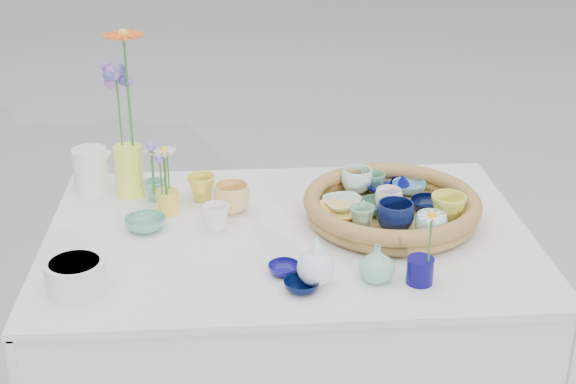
{
  "coord_description": "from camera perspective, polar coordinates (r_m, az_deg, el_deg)",
  "views": [
    {
      "loc": [
        -0.13,
        -1.86,
        1.72
      ],
      "look_at": [
        0.0,
        0.02,
        0.87
      ],
      "focal_mm": 50.0,
      "sensor_mm": 36.0,
      "label": 1
    }
  ],
  "objects": [
    {
      "name": "loose_ceramic_0",
      "position": [
        2.27,
        -6.15,
        0.31
      ],
      "size": [
        0.1,
        0.1,
        0.07
      ],
      "primitive_type": "imported",
      "rotation": [
        0.0,
        0.0,
        -0.25
      ],
      "color": "yellow",
      "rests_on": "display_table"
    },
    {
      "name": "tray_ceramic_1",
      "position": [
        2.2,
        9.93,
        -0.91
      ],
      "size": [
        0.12,
        0.12,
        0.03
      ],
      "primitive_type": "imported",
      "rotation": [
        0.0,
        0.0,
        0.25
      ],
      "color": "black",
      "rests_on": "wicker_tray"
    },
    {
      "name": "bud_vase_paleblue",
      "position": [
        1.83,
        2.0,
        -4.76
      ],
      "size": [
        0.11,
        0.11,
        0.13
      ],
      "primitive_type": null,
      "rotation": [
        0.0,
        0.0,
        0.41
      ],
      "color": "white",
      "rests_on": "display_table"
    },
    {
      "name": "loose_ceramic_3",
      "position": [
        2.1,
        -5.13,
        -1.79
      ],
      "size": [
        0.09,
        0.09,
        0.07
      ],
      "primitive_type": "imported",
      "rotation": [
        0.0,
        0.0,
        -0.33
      ],
      "color": "white",
      "rests_on": "display_table"
    },
    {
      "name": "tray_ceramic_0",
      "position": [
        2.3,
        6.84,
        0.48
      ],
      "size": [
        0.16,
        0.16,
        0.03
      ],
      "primitive_type": "imported",
      "rotation": [
        0.0,
        0.0,
        0.23
      ],
      "color": "#030574",
      "rests_on": "wicker_tray"
    },
    {
      "name": "tray_ceramic_7",
      "position": [
        2.18,
        7.16,
        -0.52
      ],
      "size": [
        0.08,
        0.08,
        0.06
      ],
      "primitive_type": "imported",
      "rotation": [
        0.0,
        0.0,
        -0.07
      ],
      "color": "white",
      "rests_on": "wicker_tray"
    },
    {
      "name": "daisy_cup",
      "position": [
        2.21,
        -8.53,
        -0.7
      ],
      "size": [
        0.08,
        0.08,
        0.07
      ],
      "primitive_type": "cylinder",
      "rotation": [
        0.0,
        0.0,
        -0.38
      ],
      "color": "yellow",
      "rests_on": "display_table"
    },
    {
      "name": "tray_ceramic_5",
      "position": [
        2.18,
        3.96,
        -0.84
      ],
      "size": [
        0.13,
        0.13,
        0.03
      ],
      "primitive_type": "imported",
      "rotation": [
        0.0,
        0.0,
        0.23
      ],
      "color": "#ADD9CA",
      "rests_on": "wicker_tray"
    },
    {
      "name": "gerbera",
      "position": [
        2.25,
        -11.29,
        7.02
      ],
      "size": [
        0.14,
        0.14,
        0.33
      ],
      "primitive_type": null,
      "rotation": [
        0.0,
        0.0,
        -0.09
      ],
      "color": "#FB5912",
      "rests_on": "tall_vase_yellow"
    },
    {
      "name": "tall_vase_yellow",
      "position": [
        2.32,
        -11.22,
        1.49
      ],
      "size": [
        0.1,
        0.1,
        0.15
      ],
      "primitive_type": "cylinder",
      "rotation": [
        0.0,
        0.0,
        -0.35
      ],
      "color": "#F7FE4A",
      "rests_on": "display_table"
    },
    {
      "name": "tray_ceramic_3",
      "position": [
        2.16,
        6.51,
        -1.08
      ],
      "size": [
        0.13,
        0.13,
        0.03
      ],
      "primitive_type": "imported",
      "rotation": [
        0.0,
        0.0,
        -0.39
      ],
      "color": "#457758",
      "rests_on": "wicker_tray"
    },
    {
      "name": "loose_ceramic_2",
      "position": [
        2.13,
        -10.12,
        -2.23
      ],
      "size": [
        0.11,
        0.11,
        0.03
      ],
      "primitive_type": "imported",
      "rotation": [
        0.0,
        0.0,
        -0.01
      ],
      "color": "#63A382",
      "rests_on": "display_table"
    },
    {
      "name": "bud_vase_seafoam",
      "position": [
        1.87,
        6.33,
        -5.04
      ],
      "size": [
        0.11,
        0.11,
        0.09
      ],
      "primitive_type": "imported",
      "rotation": [
        0.0,
        0.0,
        -0.26
      ],
      "color": "#78BDA6",
      "rests_on": "display_table"
    },
    {
      "name": "tray_ceramic_11",
      "position": [
        2.05,
        10.13,
        -2.37
      ],
      "size": [
        0.1,
        0.1,
        0.06
      ],
      "primitive_type": "imported",
      "rotation": [
        0.0,
        0.0,
        0.36
      ],
      "color": "#A3DECF",
      "rests_on": "wicker_tray"
    },
    {
      "name": "tray_ceramic_9",
      "position": [
        2.07,
        7.64,
        -1.73
      ],
      "size": [
        0.1,
        0.1,
        0.08
      ],
      "primitive_type": "imported",
      "rotation": [
        0.0,
        0.0,
        -0.07
      ],
      "color": "#0A1340",
      "rests_on": "wicker_tray"
    },
    {
      "name": "wicker_tray",
      "position": [
        2.16,
        7.38,
        -1.07
      ],
      "size": [
        0.47,
        0.47,
        0.08
      ],
      "primitive_type": null,
      "color": "brown",
      "rests_on": "display_table"
    },
    {
      "name": "loose_ceramic_4",
      "position": [
        1.9,
        -0.28,
        -5.49
      ],
      "size": [
        0.1,
        0.1,
        0.02
      ],
      "primitive_type": "imported",
      "rotation": [
        0.0,
        0.0,
        -0.39
      ],
      "color": "navy",
      "rests_on": "display_table"
    },
    {
      "name": "tray_ceramic_4",
      "position": [
        2.07,
        5.26,
        -1.82
      ],
      "size": [
        0.09,
        0.09,
        0.06
      ],
      "primitive_type": "imported",
      "rotation": [
        0.0,
        0.0,
        0.42
      ],
      "color": "#84B88F",
      "rests_on": "wicker_tray"
    },
    {
      "name": "tray_ceramic_8",
      "position": [
        2.3,
        8.6,
        0.32
      ],
      "size": [
        0.11,
        0.11,
        0.03
      ],
      "primitive_type": "imported",
      "rotation": [
        0.0,
        0.0,
        0.22
      ],
      "color": "#69B3CF",
      "rests_on": "wicker_tray"
    },
    {
      "name": "single_daisy",
      "position": [
        1.83,
        10.07,
        -3.31
      ],
      "size": [
        0.09,
        0.09,
        0.13
      ],
      "primitive_type": null,
      "rotation": [
        0.0,
        0.0,
        -0.32
      ],
      "color": "white",
      "rests_on": "bud_vase_cobalt"
    },
    {
      "name": "tray_ceramic_10",
      "position": [
        2.12,
        3.44,
        -1.52
      ],
      "size": [
        0.14,
        0.14,
        0.03
      ],
      "primitive_type": "imported",
      "rotation": [
        0.0,
        0.0,
        -0.27
      ],
      "color": "#FFC65F",
      "rests_on": "wicker_tray"
    },
    {
      "name": "loose_ceramic_1",
      "position": [
        2.2,
        -4.02,
        -0.43
      ],
      "size": [
        0.11,
        0.11,
        0.08
      ],
      "primitive_type": "imported",
      "rotation": [
        0.0,
        0.0,
        -0.12
      ],
      "color": "#F5C36D",
      "rests_on": "display_table"
    },
    {
      "name": "tray_ceramic_6",
      "position": [
        2.28,
        4.92,
        0.83
      ],
      "size": [
        0.11,
        0.11,
        0.07
      ],
      "primitive_type": "imported",
      "rotation": [
        0.0,
        0.0,
        -0.27
      ],
      "color": "#C6F7EE",
      "rests_on": "wicker_tray"
    },
    {
      "name": "tray_ceramic_12",
      "position": [
        2.28,
        6.19,
        0.68
      ],
      "size": [
        0.08,
        0.08,
        0.06
      ],
      "primitive_type": "imported",
      "rotation": [
        0.0,
        0.0,
        -0.28
      ],
      "color": "#518C5F",
      "rests_on": "wicker_tray"
    },
    {
      "name": "fluted_bowl",
      "position": [
        1.89,
        -14.86,
        -5.77
      ],
      "size": [
        0.18,
        0.18,
        0.07
      ],
      "primitive_type": null,
      "rotation": [
        0.0,
        0.0,
        0.39
      ],
      "color": "silver",
      "rests_on": "display_table"
    },
    {
      "name": "tray_ceramic_2",
      "position": [
        2.11,
        11.3,
        -1.28
      ],
      "size": [
        0.11,
        0.11,
        0.08
      ],
      "primitive_type": "imported",
      "rotation": [
        0.0,
        0.0,
        0.3
      ],
      "color": "#D7D348",
      "rests_on": "wicker_tray"
    },
    {
      "name": "hydrangea",
      "position": [
        2.28,
        -11.9,
        5.56
      ],
      "size": [
        0.1,
        0.1,
        0.27
      ],
      "primitive_type": null,
      "rotation": [
        0.0,
        0.0,
        -0.29
      ],
      "color": "#4A459A",
      "rests_on": "tall_vase_yellow"
    },
    {
      "name": "white_pitcher",
      "position": [
        2.37,
        -13.84,
        1.47
      ],
      "size": [
        0.16,
        0.14,
        0.13
      ],
      "primitive_type": null,
      "rotation": [
        0.0,
        0.0,
        0.33
      ],
      "color": "white",
      "rests_on": "display_table"
    },
    {
      "name": "daisy_posy",
      "position": [
        2.16,
        -9.11,
        1.94
      ],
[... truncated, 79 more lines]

